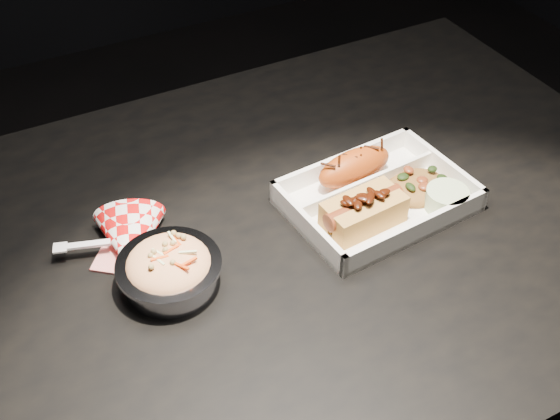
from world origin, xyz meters
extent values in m
cube|color=black|center=(0.00, 0.00, 0.73)|extent=(1.20, 0.80, 0.03)
cylinder|color=black|center=(0.55, 0.35, 0.36)|extent=(0.05, 0.05, 0.72)
cube|color=white|center=(0.15, -0.03, 0.75)|extent=(0.26, 0.20, 0.01)
cube|color=white|center=(0.14, 0.06, 0.77)|extent=(0.25, 0.03, 0.04)
cube|color=white|center=(0.16, -0.11, 0.77)|extent=(0.25, 0.03, 0.04)
cube|color=white|center=(0.03, -0.04, 0.77)|extent=(0.02, 0.18, 0.04)
cube|color=white|center=(0.27, -0.02, 0.77)|extent=(0.02, 0.18, 0.04)
cube|color=white|center=(0.15, 0.00, 0.77)|extent=(0.23, 0.02, 0.03)
ellipsoid|color=#B64712|center=(0.14, 0.03, 0.78)|extent=(0.13, 0.06, 0.05)
cube|color=#C28C42|center=(0.11, -0.07, 0.78)|extent=(0.11, 0.03, 0.04)
cube|color=#C28C42|center=(0.11, -0.04, 0.78)|extent=(0.11, 0.03, 0.04)
cylinder|color=brown|center=(0.11, -0.05, 0.79)|extent=(0.12, 0.04, 0.03)
ellipsoid|color=#925F2A|center=(0.22, -0.03, 0.77)|extent=(0.10, 0.09, 0.03)
cylinder|color=beige|center=(0.23, -0.08, 0.77)|extent=(0.06, 0.06, 0.03)
cylinder|color=silver|center=(-0.17, -0.03, 0.77)|extent=(0.12, 0.12, 0.04)
cylinder|color=silver|center=(-0.17, -0.03, 0.79)|extent=(0.13, 0.13, 0.01)
ellipsoid|color=beige|center=(-0.17, -0.03, 0.79)|extent=(0.11, 0.11, 0.04)
cube|color=red|center=(-0.18, 0.04, 0.75)|extent=(0.14, 0.14, 0.00)
cone|color=red|center=(-0.19, 0.05, 0.77)|extent=(0.13, 0.14, 0.10)
cube|color=white|center=(-0.24, 0.07, 0.77)|extent=(0.06, 0.03, 0.00)
cube|color=white|center=(-0.28, 0.08, 0.77)|extent=(0.02, 0.02, 0.00)
camera|label=1|loc=(-0.32, -0.63, 1.42)|focal=45.00mm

